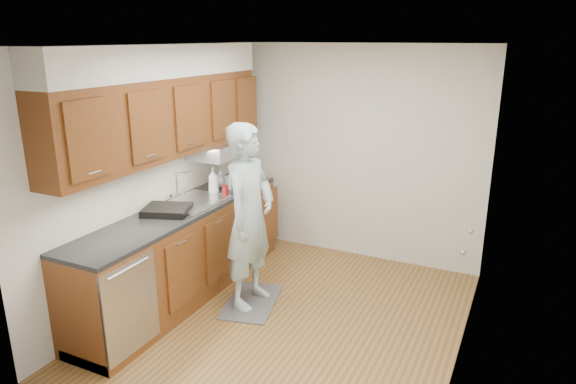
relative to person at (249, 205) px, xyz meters
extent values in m
plane|color=olive|center=(0.50, -0.13, -1.04)|extent=(3.50, 3.50, 0.00)
plane|color=white|center=(0.50, -0.13, 1.46)|extent=(3.50, 3.50, 0.00)
cube|color=silver|center=(-1.00, -0.13, 0.21)|extent=(0.02, 3.50, 2.50)
cube|color=silver|center=(2.00, -0.13, 0.21)|extent=(0.02, 3.50, 2.50)
cube|color=silver|center=(0.50, 1.62, 0.21)|extent=(3.00, 0.02, 2.50)
cube|color=brown|center=(-0.70, -0.13, -0.59)|extent=(0.60, 2.80, 0.90)
cube|color=black|center=(-0.71, -0.13, -0.12)|extent=(0.63, 2.80, 0.04)
cube|color=#B2B2B7|center=(-0.70, 0.07, -0.15)|extent=(0.48, 0.68, 0.14)
cube|color=#B2B2B7|center=(-0.70, 0.07, -0.09)|extent=(0.52, 0.72, 0.01)
cube|color=#B2B2B7|center=(-0.40, -1.23, -0.56)|extent=(0.03, 0.60, 0.80)
cube|color=brown|center=(-0.83, -0.13, 0.79)|extent=(0.33, 2.80, 0.75)
cube|color=silver|center=(-0.83, -0.13, 1.31)|extent=(0.35, 2.80, 0.30)
cube|color=#A5A5AA|center=(-0.77, 0.72, 0.33)|extent=(0.46, 0.75, 0.16)
cube|color=silver|center=(1.99, 0.17, -0.01)|extent=(0.02, 1.22, 2.05)
cube|color=#5B5B5D|center=(0.00, 0.00, -1.03)|extent=(0.64, 0.89, 0.02)
imported|color=#A3C1C7|center=(0.00, 0.00, 0.00)|extent=(0.49, 0.73, 2.04)
imported|color=silver|center=(-0.68, 0.41, 0.05)|extent=(0.15, 0.15, 0.29)
imported|color=silver|center=(-0.63, 0.67, 0.01)|extent=(0.13, 0.13, 0.21)
imported|color=silver|center=(-0.77, 0.67, 0.00)|extent=(0.20, 0.20, 0.19)
cylinder|color=#A61C20|center=(-0.51, 0.38, -0.04)|extent=(0.08, 0.08, 0.12)
cylinder|color=#A5A5AA|center=(-0.48, 0.51, -0.04)|extent=(0.07, 0.07, 0.12)
cube|color=black|center=(-0.73, -0.32, -0.06)|extent=(0.52, 0.48, 0.07)
camera|label=1|loc=(2.34, -4.00, 1.53)|focal=32.00mm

